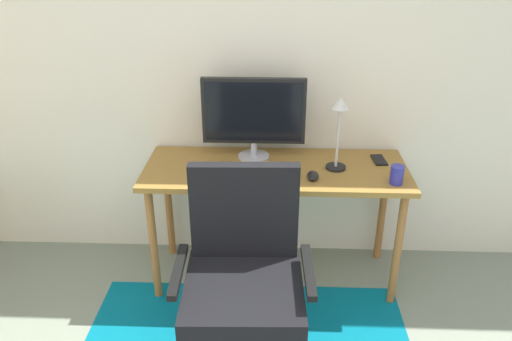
# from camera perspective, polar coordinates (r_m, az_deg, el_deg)

# --- Properties ---
(wall_back) EXTENTS (6.00, 0.10, 2.60)m
(wall_back) POSITION_cam_1_polar(r_m,az_deg,el_deg) (2.91, 1.26, 13.46)
(wall_back) COLOR beige
(wall_back) RESTS_ON ground
(desk) EXTENTS (1.46, 0.55, 0.73)m
(desk) POSITION_cam_1_polar(r_m,az_deg,el_deg) (2.80, 2.25, -1.18)
(desk) COLOR olive
(desk) RESTS_ON ground
(monitor) EXTENTS (0.58, 0.18, 0.47)m
(monitor) POSITION_cam_1_polar(r_m,az_deg,el_deg) (2.79, -0.27, 6.53)
(monitor) COLOR #B2B2B7
(monitor) RESTS_ON desk
(keyboard) EXTENTS (0.43, 0.13, 0.02)m
(keyboard) POSITION_cam_1_polar(r_m,az_deg,el_deg) (2.65, -0.52, -0.59)
(keyboard) COLOR black
(keyboard) RESTS_ON desk
(computer_mouse) EXTENTS (0.06, 0.10, 0.03)m
(computer_mouse) POSITION_cam_1_polar(r_m,az_deg,el_deg) (2.65, 6.53, -0.59)
(computer_mouse) COLOR black
(computer_mouse) RESTS_ON desk
(coffee_cup) EXTENTS (0.07, 0.07, 0.10)m
(coffee_cup) POSITION_cam_1_polar(r_m,az_deg,el_deg) (2.67, 15.80, -0.47)
(coffee_cup) COLOR navy
(coffee_cup) RESTS_ON desk
(cell_phone) EXTENTS (0.08, 0.14, 0.01)m
(cell_phone) POSITION_cam_1_polar(r_m,az_deg,el_deg) (2.93, 13.87, 1.18)
(cell_phone) COLOR black
(cell_phone) RESTS_ON desk
(desk_lamp) EXTENTS (0.11, 0.11, 0.41)m
(desk_lamp) POSITION_cam_1_polar(r_m,az_deg,el_deg) (2.68, 9.49, 5.62)
(desk_lamp) COLOR black
(desk_lamp) RESTS_ON desk
(office_chair) EXTENTS (0.61, 0.60, 1.00)m
(office_chair) POSITION_cam_1_polar(r_m,az_deg,el_deg) (2.34, -1.37, -14.48)
(office_chair) COLOR slate
(office_chair) RESTS_ON ground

